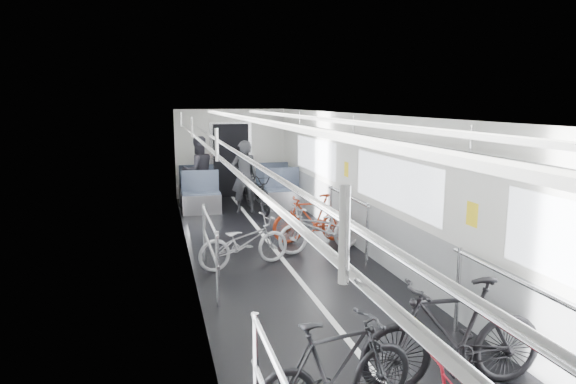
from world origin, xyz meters
The scene contains 9 objects.
car_shell centered at (0.00, 1.78, 1.13)m, with size 3.02×14.01×2.41m.
bike_left_mid centered at (-0.63, -3.35, 0.46)m, with size 0.43×1.52×0.91m, color black.
bike_left_far centered at (-0.68, 0.83, 0.41)m, with size 0.54×1.54×0.81m, color #A2A4A7.
bike_right_near centered at (0.57, -3.14, 0.53)m, with size 0.50×1.76×1.06m, color black.
bike_right_mid centered at (0.77, 1.33, 0.42)m, with size 0.56×1.61×0.85m, color silver.
bike_right_far centered at (0.79, 1.93, 0.46)m, with size 0.43×1.52×0.91m, color maroon.
bike_aisle centered at (0.31, 4.80, 0.48)m, with size 0.63×1.82×0.96m, color black.
person_standing centered at (0.00, 4.80, 0.86)m, with size 0.63×0.41×1.72m, color black.
person_seated centered at (-0.98, 5.93, 0.88)m, with size 0.85×0.66×1.75m, color #302E36.
Camera 1 is at (-1.96, -6.98, 2.62)m, focal length 32.00 mm.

